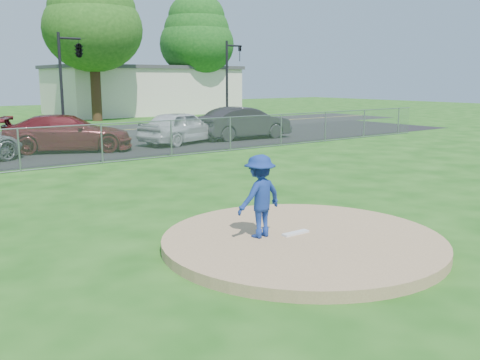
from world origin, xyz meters
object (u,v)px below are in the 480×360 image
(tree_far_right, at_px, (197,35))
(parked_car_darkred, at_px, (68,133))
(tree_right, at_px, (92,17))
(parked_car_pearl, at_px, (181,127))
(parked_car_charcoal, at_px, (244,123))
(commercial_building, at_px, (143,90))
(traffic_signal_right, at_px, (230,76))
(traffic_signal_center, at_px, (77,52))
(pitcher, at_px, (260,196))

(tree_far_right, bearing_deg, parked_car_darkred, -134.99)
(tree_right, distance_m, tree_far_right, 11.42)
(tree_right, bearing_deg, tree_far_right, 15.26)
(parked_car_darkred, relative_size, parked_car_pearl, 1.17)
(tree_right, xyz_separation_m, parked_car_darkred, (-7.81, -15.81, -6.84))
(parked_car_pearl, distance_m, parked_car_charcoal, 3.79)
(commercial_building, relative_size, parked_car_charcoal, 3.21)
(parked_car_pearl, bearing_deg, commercial_building, -39.27)
(parked_car_charcoal, bearing_deg, traffic_signal_right, -26.35)
(traffic_signal_center, height_order, pitcher, traffic_signal_center)
(traffic_signal_right, xyz_separation_m, parked_car_darkred, (-13.05, -5.81, -2.55))
(tree_right, bearing_deg, commercial_building, 40.60)
(commercial_building, relative_size, parked_car_pearl, 3.48)
(traffic_signal_right, bearing_deg, tree_far_right, 66.09)
(commercial_building, bearing_deg, parked_car_pearl, -112.64)
(pitcher, height_order, parked_car_pearl, pitcher)
(tree_right, xyz_separation_m, parked_car_pearl, (-2.31, -16.31, -6.84))
(commercial_building, distance_m, parked_car_pearl, 24.21)
(commercial_building, xyz_separation_m, parked_car_pearl, (-9.31, -22.31, -1.35))
(tree_right, relative_size, traffic_signal_center, 2.08)
(tree_far_right, bearing_deg, parked_car_pearl, -124.57)
(tree_right, relative_size, tree_far_right, 1.08)
(tree_far_right, height_order, parked_car_charcoal, tree_far_right)
(traffic_signal_right, xyz_separation_m, parked_car_charcoal, (-3.76, -6.50, -2.51))
(pitcher, bearing_deg, tree_right, -113.12)
(pitcher, relative_size, parked_car_darkred, 0.29)
(parked_car_pearl, bearing_deg, parked_car_darkred, 68.21)
(traffic_signal_right, distance_m, parked_car_darkred, 14.51)
(tree_far_right, xyz_separation_m, pitcher, (-20.67, -34.50, -6.07))
(traffic_signal_center, distance_m, parked_car_darkred, 7.48)
(commercial_building, relative_size, pitcher, 10.35)
(commercial_building, bearing_deg, parked_car_charcoal, -103.79)
(traffic_signal_center, relative_size, parked_car_darkred, 1.01)
(pitcher, xyz_separation_m, parked_car_darkred, (1.86, 15.69, -0.18))
(tree_right, bearing_deg, traffic_signal_right, -62.36)
(commercial_building, distance_m, parked_car_darkred, 26.40)
(traffic_signal_center, bearing_deg, tree_far_right, 39.04)
(traffic_signal_center, relative_size, parked_car_charcoal, 1.09)
(commercial_building, height_order, tree_right, tree_right)
(traffic_signal_center, bearing_deg, parked_car_darkred, -115.55)
(traffic_signal_center, relative_size, traffic_signal_right, 1.00)
(tree_right, bearing_deg, parked_car_charcoal, -84.89)
(pitcher, bearing_deg, traffic_signal_right, -130.79)
(tree_far_right, bearing_deg, tree_right, -164.74)
(tree_right, relative_size, traffic_signal_right, 2.08)
(traffic_signal_center, xyz_separation_m, pitcher, (-4.63, -21.50, -3.62))
(tree_far_right, bearing_deg, commercial_building, 143.13)
(tree_far_right, relative_size, traffic_signal_center, 1.92)
(tree_far_right, height_order, parked_car_darkred, tree_far_right)
(pitcher, distance_m, parked_car_charcoal, 18.68)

